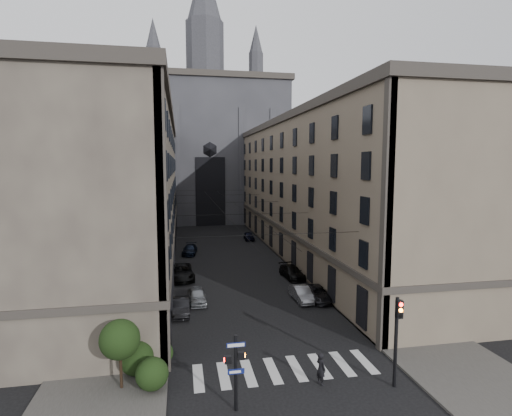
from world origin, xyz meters
TOP-DOWN VIEW (x-y plane):
  - sidewalk_left at (-10.50, 36.00)m, footprint 7.00×80.00m
  - sidewalk_right at (10.50, 36.00)m, footprint 7.00×80.00m
  - zebra_crossing at (0.00, 5.00)m, footprint 11.00×3.20m
  - building_left at (-13.44, 36.00)m, footprint 13.60×60.60m
  - building_right at (13.44, 36.00)m, footprint 13.60×60.60m
  - gothic_tower at (0.00, 74.96)m, footprint 35.00×23.00m
  - pedestrian_signal_left at (-3.51, 1.50)m, footprint 1.02×0.38m
  - traffic_light_right at (5.60, 1.92)m, footprint 0.34×0.50m
  - shrub_cluster at (-8.72, 5.01)m, footprint 3.90×4.40m
  - tram_wires at (0.00, 35.63)m, footprint 14.00×60.00m
  - car_left_near at (-4.76, 17.91)m, footprint 1.80×4.06m
  - car_left_midnear at (-6.20, 15.43)m, footprint 1.42×4.01m
  - car_left_midfar at (-6.20, 25.69)m, footprint 3.11×6.02m
  - car_left_far at (-4.93, 38.08)m, footprint 2.42×4.69m
  - car_right_near at (4.74, 16.74)m, footprint 1.52×4.06m
  - car_right_midnear at (6.20, 16.61)m, footprint 2.39×4.72m
  - car_right_midfar at (5.90, 24.02)m, footprint 2.26×4.76m
  - car_right_far at (5.02, 46.96)m, footprint 1.65×3.87m
  - pedestrian at (1.59, 3.00)m, footprint 0.66×0.80m

SIDE VIEW (x-z plane):
  - zebra_crossing at x=0.00m, z-range 0.00..0.01m
  - sidewalk_left at x=-10.50m, z-range 0.00..0.15m
  - sidewalk_right at x=10.50m, z-range 0.00..0.15m
  - car_right_midnear at x=6.20m, z-range 0.00..1.28m
  - car_left_far at x=-4.93m, z-range 0.00..1.30m
  - car_right_far at x=5.02m, z-range 0.00..1.30m
  - car_left_midnear at x=-6.20m, z-range 0.00..1.32m
  - car_right_near at x=4.74m, z-range 0.00..1.32m
  - car_right_midfar at x=5.90m, z-range 0.00..1.34m
  - car_left_near at x=-4.76m, z-range 0.00..1.36m
  - car_left_midfar at x=-6.20m, z-range 0.00..1.62m
  - pedestrian at x=1.59m, z-range 0.00..1.88m
  - shrub_cluster at x=-8.72m, z-range -0.15..3.75m
  - pedestrian_signal_left at x=-3.51m, z-range 0.32..4.32m
  - traffic_light_right at x=5.60m, z-range 0.69..5.89m
  - tram_wires at x=0.00m, z-range 7.03..7.46m
  - building_left at x=-13.44m, z-range -0.08..18.77m
  - building_right at x=13.44m, z-range -0.08..18.77m
  - gothic_tower at x=0.00m, z-range -11.20..46.80m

